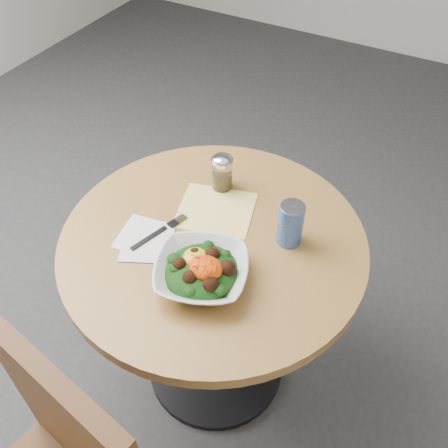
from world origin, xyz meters
name	(u,v)px	position (x,y,z in m)	size (l,w,h in m)	color
ground	(216,366)	(0.00, 0.00, 0.00)	(6.00, 6.00, 0.00)	#2C2D2F
table	(214,280)	(0.00, 0.00, 0.55)	(0.90, 0.90, 0.75)	black
cloth_napkin	(216,210)	(-0.05, 0.11, 0.75)	(0.23, 0.21, 0.00)	#EBB80C
paper_napkins	(146,240)	(-0.17, -0.10, 0.75)	(0.21, 0.20, 0.00)	white
salad_bowl	(202,271)	(0.05, -0.15, 0.78)	(0.32, 0.32, 0.09)	silver
fork	(161,231)	(-0.15, -0.05, 0.76)	(0.08, 0.20, 0.00)	black
spice_shaker	(222,172)	(-0.08, 0.21, 0.81)	(0.07, 0.07, 0.12)	silver
beverage_can	(291,224)	(0.20, 0.10, 0.82)	(0.07, 0.07, 0.14)	navy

